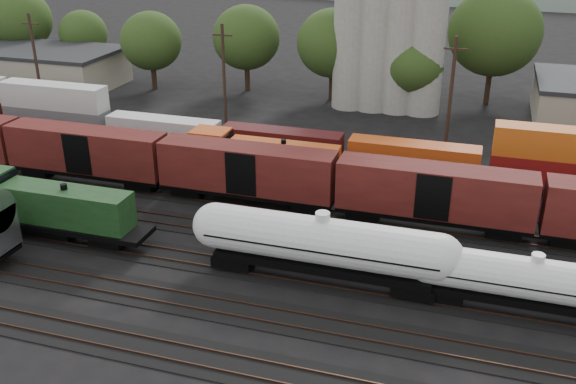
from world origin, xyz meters
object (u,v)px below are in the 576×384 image
(green_locomotive, at_px, (33,204))
(grain_silo, at_px, (388,17))
(orange_locomotive, at_px, (254,156))
(tank_car_a, at_px, (322,244))

(green_locomotive, xyz_separation_m, grain_silo, (19.94, 41.00, 8.67))
(orange_locomotive, bearing_deg, grain_silo, 73.73)
(orange_locomotive, bearing_deg, green_locomotive, -129.47)
(orange_locomotive, distance_m, grain_silo, 28.49)
(tank_car_a, height_order, grain_silo, grain_silo)
(tank_car_a, bearing_deg, orange_locomotive, 124.39)
(green_locomotive, distance_m, grain_silo, 46.41)
(tank_car_a, xyz_separation_m, orange_locomotive, (-10.27, 15.00, -0.45))
(green_locomotive, xyz_separation_m, orange_locomotive, (12.35, 15.00, -0.18))
(orange_locomotive, xyz_separation_m, grain_silo, (7.59, 26.00, 8.85))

